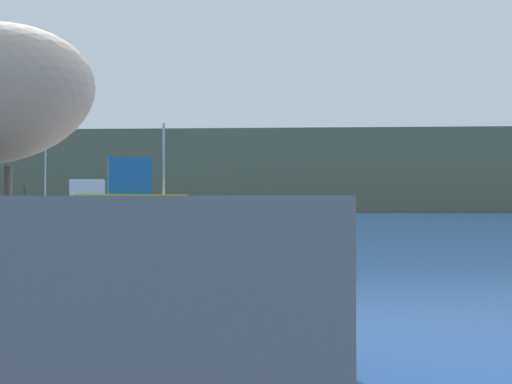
# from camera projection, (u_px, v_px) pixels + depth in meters

# --- Properties ---
(hillside_backdrop) EXTENTS (140.00, 17.83, 8.44)m
(hillside_backdrop) POSITION_uv_depth(u_px,v_px,m) (292.00, 174.00, 71.80)
(hillside_backdrop) COLOR #5B664C
(hillside_backdrop) RESTS_ON ground
(fishing_boat_yellow) EXTENTS (5.52, 3.23, 4.77)m
(fishing_boat_yellow) POSITION_uv_depth(u_px,v_px,m) (130.00, 197.00, 30.22)
(fishing_boat_yellow) COLOR yellow
(fishing_boat_yellow) RESTS_ON ground
(fishing_boat_blue) EXTENTS (7.78, 3.81, 5.26)m
(fishing_boat_blue) POSITION_uv_depth(u_px,v_px,m) (81.00, 202.00, 43.13)
(fishing_boat_blue) COLOR blue
(fishing_boat_blue) RESTS_ON ground
(mooring_buoy) EXTENTS (0.75, 0.75, 0.75)m
(mooring_buoy) POSITION_uv_depth(u_px,v_px,m) (131.00, 222.00, 15.56)
(mooring_buoy) COLOR red
(mooring_buoy) RESTS_ON ground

